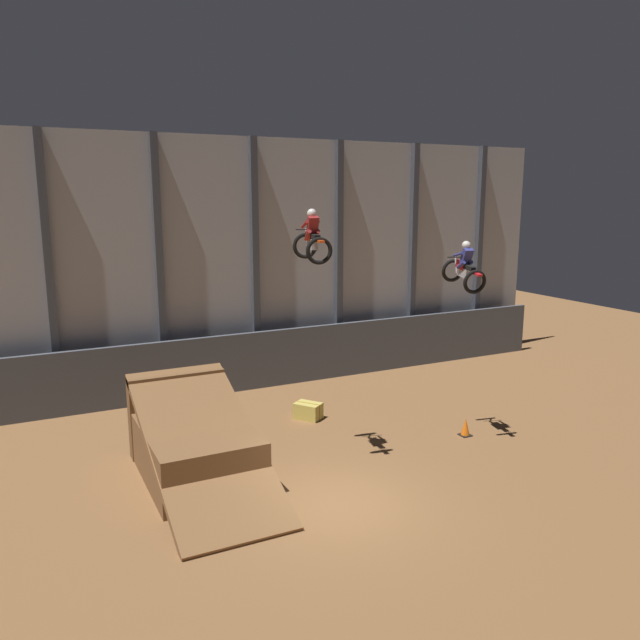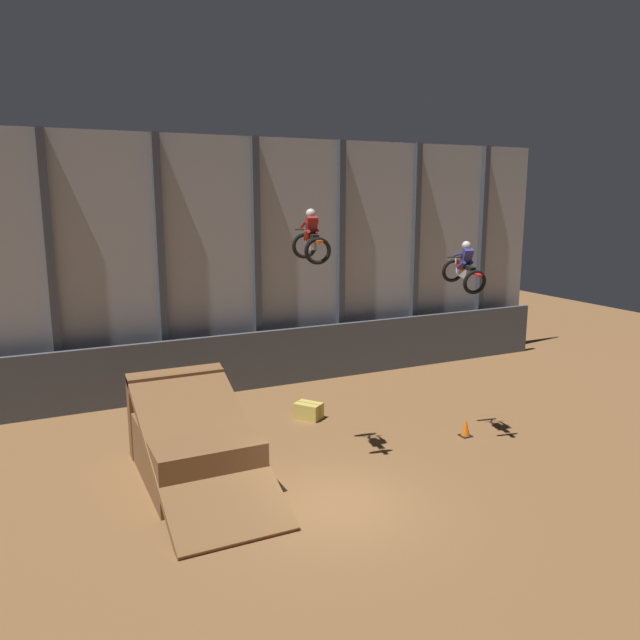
# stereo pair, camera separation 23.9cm
# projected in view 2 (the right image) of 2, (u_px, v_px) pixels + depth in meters

# --- Properties ---
(ground_plane) EXTENTS (60.00, 60.00, 0.00)m
(ground_plane) POSITION_uv_depth(u_px,v_px,m) (337.00, 505.00, 15.65)
(ground_plane) COLOR brown
(arena_back_wall) EXTENTS (32.00, 0.40, 9.88)m
(arena_back_wall) POSITION_uv_depth(u_px,v_px,m) (210.00, 266.00, 24.31)
(arena_back_wall) COLOR #A3A8B2
(arena_back_wall) RESTS_ON ground_plane
(lower_barrier) EXTENTS (31.36, 0.20, 2.31)m
(lower_barrier) POSITION_uv_depth(u_px,v_px,m) (219.00, 365.00, 24.25)
(lower_barrier) COLOR #474C56
(lower_barrier) RESTS_ON ground_plane
(dirt_ramp) EXTENTS (2.85, 6.20, 2.63)m
(dirt_ramp) POSITION_uv_depth(u_px,v_px,m) (193.00, 443.00, 17.32)
(dirt_ramp) COLOR brown
(dirt_ramp) RESTS_ON ground_plane
(rider_bike_left_air) EXTENTS (0.98, 1.79, 1.45)m
(rider_bike_left_air) POSITION_uv_depth(u_px,v_px,m) (311.00, 240.00, 16.97)
(rider_bike_left_air) COLOR black
(rider_bike_right_air) EXTENTS (1.01, 1.85, 1.54)m
(rider_bike_right_air) POSITION_uv_depth(u_px,v_px,m) (464.00, 269.00, 18.69)
(rider_bike_right_air) COLOR black
(traffic_cone_near_ramp) EXTENTS (0.36, 0.36, 0.58)m
(traffic_cone_near_ramp) POSITION_uv_depth(u_px,v_px,m) (466.00, 428.00, 20.06)
(traffic_cone_near_ramp) COLOR black
(traffic_cone_near_ramp) RESTS_ON ground_plane
(hay_bale_trackside) EXTENTS (1.01, 1.08, 0.57)m
(hay_bale_trackside) POSITION_uv_depth(u_px,v_px,m) (309.00, 411.00, 21.65)
(hay_bale_trackside) COLOR #CCB751
(hay_bale_trackside) RESTS_ON ground_plane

